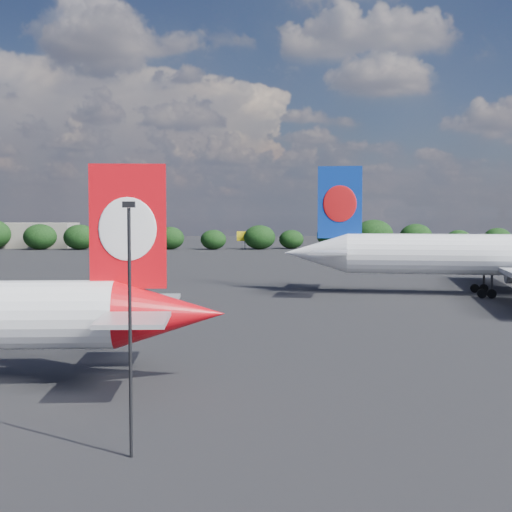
{
  "coord_description": "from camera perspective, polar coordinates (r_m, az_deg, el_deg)",
  "views": [
    {
      "loc": [
        16.16,
        -39.81,
        11.11
      ],
      "look_at": [
        16.0,
        12.0,
        8.0
      ],
      "focal_mm": 50.0,
      "sensor_mm": 36.0,
      "label": 1
    }
  ],
  "objects": [
    {
      "name": "horizon_treeline",
      "position": [
        220.13,
        -3.35,
        1.55
      ],
      "size": [
        203.16,
        17.23,
        9.25
      ],
      "color": "black",
      "rests_on": "ground"
    },
    {
      "name": "highway_sign",
      "position": [
        218.64,
        -8.82,
        1.3
      ],
      "size": [
        6.0,
        0.3,
        4.5
      ],
      "color": "#156A28",
      "rests_on": "ground"
    },
    {
      "name": "china_southern_airliner",
      "position": [
        101.09,
        18.27,
        0.01
      ],
      "size": [
        53.98,
        51.5,
        17.63
      ],
      "color": "white",
      "rests_on": "ground"
    },
    {
      "name": "terminal_building",
      "position": [
        245.71,
        -19.12,
        1.59
      ],
      "size": [
        42.0,
        16.0,
        8.0
      ],
      "color": "gray",
      "rests_on": "ground"
    },
    {
      "name": "apron_lamp_post",
      "position": [
        32.69,
        -10.05,
        -4.77
      ],
      "size": [
        0.55,
        0.3,
        11.64
      ],
      "color": "black",
      "rests_on": "ground"
    },
    {
      "name": "billboard_yellow",
      "position": [
        221.97,
        -0.9,
        1.56
      ],
      "size": [
        5.0,
        0.3,
        5.5
      ],
      "color": "yellow",
      "rests_on": "ground"
    },
    {
      "name": "ground",
      "position": [
        101.72,
        -8.98,
        -2.88
      ],
      "size": [
        500.0,
        500.0,
        0.0
      ],
      "primitive_type": "plane",
      "color": "black",
      "rests_on": "ground"
    }
  ]
}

